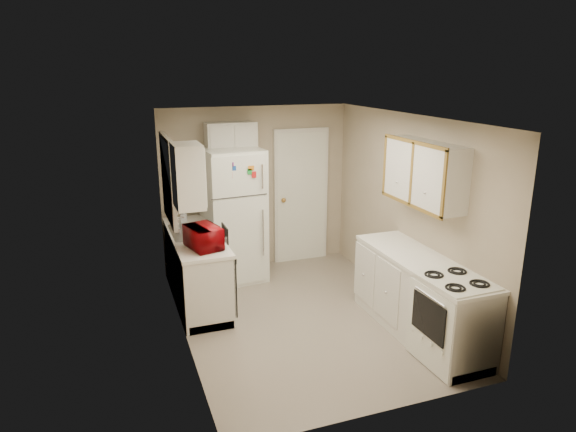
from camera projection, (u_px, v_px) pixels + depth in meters
name	position (u px, v px, depth m)	size (l,w,h in m)	color
floor	(302.00, 317.00, 6.24)	(3.80, 3.80, 0.00)	#A89B8B
ceiling	(303.00, 118.00, 5.57)	(3.80, 3.80, 0.00)	white
wall_left	(180.00, 236.00, 5.45)	(3.80, 3.80, 0.00)	#B3A48C
wall_right	(408.00, 212.00, 6.36)	(3.80, 3.80, 0.00)	#B3A48C
wall_back	(256.00, 188.00, 7.62)	(2.80, 2.80, 0.00)	#B3A48C
wall_front	(387.00, 287.00, 4.19)	(2.80, 2.80, 0.00)	#B3A48C
left_counter	(197.00, 268.00, 6.57)	(0.60, 1.80, 0.90)	silver
dishwasher	(230.00, 280.00, 6.11)	(0.03, 0.58, 0.72)	black
sink	(193.00, 234.00, 6.59)	(0.54, 0.74, 0.16)	gray
microwave	(204.00, 236.00, 5.94)	(0.26, 0.47, 0.32)	#8C0309
soap_bottle	(184.00, 216.00, 6.92)	(0.08, 0.08, 0.18)	white
window_blinds	(169.00, 180.00, 6.30)	(0.10, 0.98, 1.08)	silver
upper_cabinet_left	(188.00, 176.00, 5.53)	(0.30, 0.45, 0.70)	silver
refrigerator	(233.00, 215.00, 7.18)	(0.77, 0.75, 1.87)	white
cabinet_over_fridge	(231.00, 137.00, 7.13)	(0.70, 0.30, 0.40)	silver
interior_door	(301.00, 197.00, 7.86)	(0.86, 0.06, 2.08)	white
right_counter	(419.00, 297.00, 5.75)	(0.60, 2.00, 0.90)	silver
stove	(452.00, 324.00, 5.19)	(0.57, 0.70, 0.86)	white
upper_cabinet_right	(424.00, 173.00, 5.69)	(0.30, 1.20, 0.70)	silver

